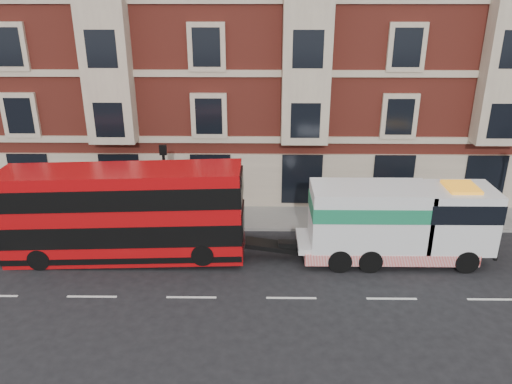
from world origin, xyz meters
TOP-DOWN VIEW (x-y plane):
  - ground at (0.00, 0.00)m, footprint 120.00×120.00m
  - sidewalk at (0.00, 7.50)m, footprint 90.00×3.00m
  - victorian_terrace at (0.50, 15.00)m, footprint 45.00×12.00m
  - lamp_post_west at (-6.00, 6.20)m, footprint 0.35×0.15m
  - double_decker_bus at (-7.34, 3.19)m, footprint 10.62×2.44m
  - tow_truck at (4.71, 3.19)m, footprint 8.50×2.51m

SIDE VIEW (x-z plane):
  - ground at x=0.00m, z-range 0.00..0.00m
  - sidewalk at x=0.00m, z-range 0.00..0.15m
  - tow_truck at x=4.71m, z-range 0.11..3.65m
  - double_decker_bus at x=-7.34m, z-range 0.13..4.43m
  - lamp_post_west at x=-6.00m, z-range 0.50..4.85m
  - victorian_terrace at x=0.50m, z-range -0.13..20.27m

